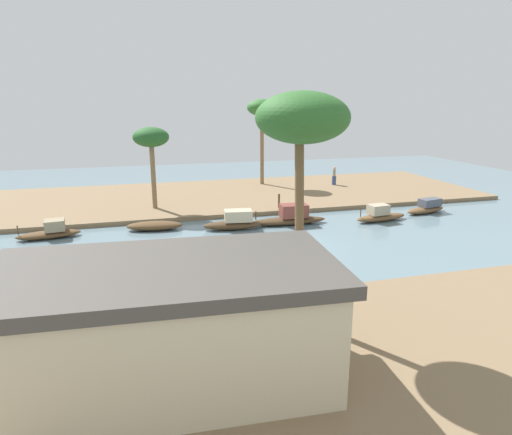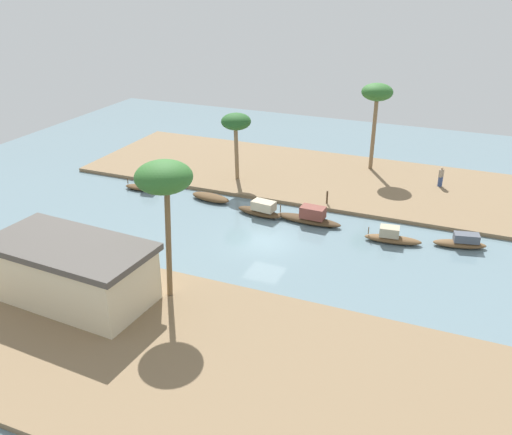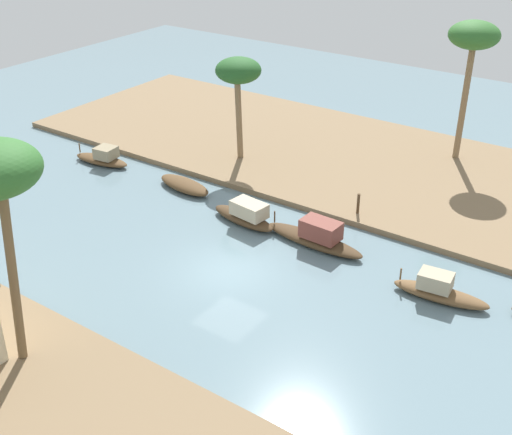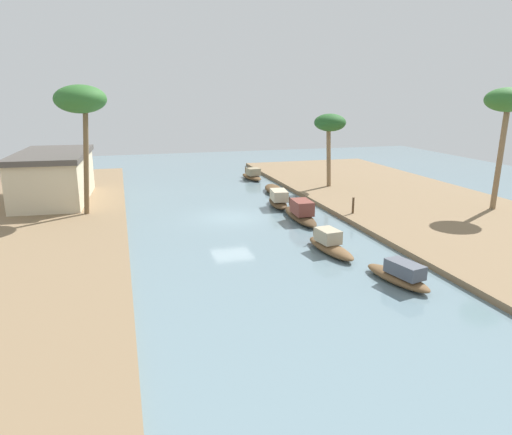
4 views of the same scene
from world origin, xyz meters
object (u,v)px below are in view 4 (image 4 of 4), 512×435
(sampan_near_left_bank, at_px, (252,175))
(palm_tree_left_near, at_px, (507,104))
(sampan_with_red_awning, at_px, (330,245))
(palm_tree_right_tall, at_px, (81,101))
(mooring_post, at_px, (353,205))
(sampan_upstream_small, at_px, (301,213))
(sampan_open_hull, at_px, (273,189))
(riverside_building, at_px, (54,176))
(sampan_with_tall_canopy, at_px, (400,275))
(palm_tree_left_far, at_px, (330,125))
(sampan_downstream_large, at_px, (278,200))

(sampan_near_left_bank, bearing_deg, palm_tree_left_near, -150.81)
(sampan_near_left_bank, relative_size, sampan_with_red_awning, 0.93)
(sampan_with_red_awning, bearing_deg, palm_tree_right_tall, 41.83)
(sampan_with_red_awning, xyz_separation_m, mooring_post, (5.76, -4.20, 0.40))
(sampan_near_left_bank, height_order, sampan_upstream_small, sampan_upstream_small)
(sampan_open_hull, height_order, riverside_building, riverside_building)
(sampan_with_tall_canopy, bearing_deg, palm_tree_left_far, -27.80)
(sampan_upstream_small, height_order, palm_tree_left_far, palm_tree_left_far)
(sampan_with_red_awning, distance_m, palm_tree_right_tall, 16.90)
(sampan_near_left_bank, bearing_deg, sampan_with_tall_canopy, 171.68)
(palm_tree_left_near, xyz_separation_m, palm_tree_right_tall, (5.91, 25.24, 0.16))
(sampan_with_red_awning, bearing_deg, palm_tree_left_far, -30.64)
(sampan_open_hull, distance_m, sampan_with_red_awning, 14.79)
(sampan_open_hull, distance_m, palm_tree_left_far, 6.71)
(palm_tree_left_near, bearing_deg, mooring_post, 81.51)
(sampan_with_tall_canopy, height_order, mooring_post, mooring_post)
(sampan_open_hull, bearing_deg, riverside_building, 97.04)
(sampan_downstream_large, distance_m, sampan_with_red_awning, 9.87)
(sampan_open_hull, distance_m, sampan_upstream_small, 8.66)
(palm_tree_left_near, distance_m, palm_tree_left_far, 12.52)
(sampan_downstream_large, bearing_deg, mooring_post, -131.60)
(sampan_open_hull, xyz_separation_m, sampan_downstream_large, (-4.82, 1.22, 0.22))
(sampan_open_hull, height_order, mooring_post, mooring_post)
(sampan_open_hull, relative_size, palm_tree_left_near, 0.47)
(sampan_near_left_bank, xyz_separation_m, palm_tree_left_far, (-6.22, -4.63, 4.83))
(sampan_upstream_small, distance_m, riverside_building, 17.46)
(sampan_near_left_bank, relative_size, palm_tree_left_near, 0.47)
(sampan_with_red_awning, bearing_deg, riverside_building, 36.69)
(sampan_open_hull, xyz_separation_m, palm_tree_right_tall, (-4.42, 13.49, 6.86))
(sampan_near_left_bank, height_order, mooring_post, mooring_post)
(palm_tree_right_tall, bearing_deg, mooring_post, -105.88)
(palm_tree_left_near, xyz_separation_m, palm_tree_left_far, (10.07, 7.22, -1.76))
(sampan_upstream_small, xyz_separation_m, sampan_downstream_large, (3.77, 0.19, 0.02))
(sampan_near_left_bank, height_order, palm_tree_right_tall, palm_tree_right_tall)
(sampan_near_left_bank, xyz_separation_m, palm_tree_left_near, (-16.29, -11.85, 6.59))
(sampan_near_left_bank, bearing_deg, palm_tree_left_far, -150.18)
(sampan_open_hull, height_order, sampan_with_red_awning, sampan_with_red_awning)
(sampan_near_left_bank, bearing_deg, sampan_upstream_small, 169.48)
(sampan_with_tall_canopy, height_order, palm_tree_right_tall, palm_tree_right_tall)
(sampan_open_hull, distance_m, palm_tree_left_near, 17.02)
(sampan_downstream_large, relative_size, palm_tree_left_near, 0.48)
(sampan_downstream_large, distance_m, palm_tree_right_tall, 13.95)
(riverside_building, bearing_deg, palm_tree_left_far, -87.90)
(sampan_with_red_awning, bearing_deg, sampan_open_hull, -13.96)
(palm_tree_left_near, distance_m, palm_tree_right_tall, 25.92)
(sampan_with_tall_canopy, distance_m, palm_tree_right_tall, 20.57)
(sampan_upstream_small, distance_m, sampan_with_red_awning, 6.13)
(sampan_with_red_awning, relative_size, mooring_post, 3.83)
(mooring_post, relative_size, palm_tree_right_tall, 0.13)
(sampan_open_hull, distance_m, sampan_near_left_bank, 5.97)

